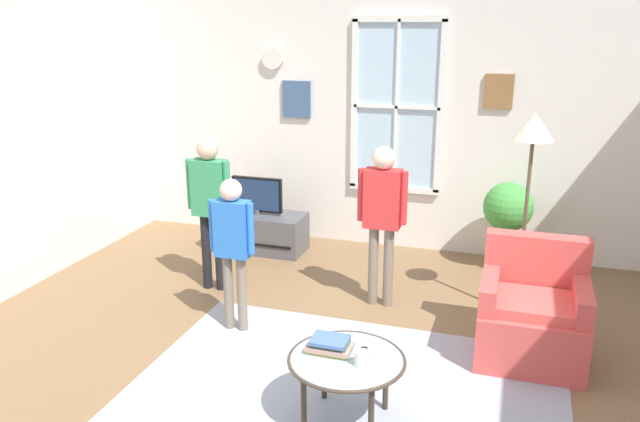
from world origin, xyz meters
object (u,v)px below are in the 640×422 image
(person_blue_shirt, at_px, (233,237))
(person_green_shirt, at_px, (210,197))
(person_red_shirt, at_px, (382,208))
(armchair, at_px, (532,315))
(floor_lamp, at_px, (532,148))
(remote_near_books, at_px, (365,354))
(coffee_table, at_px, (347,363))
(potted_plant_by_window, at_px, (508,214))
(television, at_px, (257,195))
(book_stack, at_px, (330,345))
(tv_stand, at_px, (258,232))
(cup, at_px, (362,359))

(person_blue_shirt, relative_size, person_green_shirt, 0.88)
(person_red_shirt, bearing_deg, armchair, -22.80)
(person_blue_shirt, bearing_deg, floor_lamp, 23.75)
(remote_near_books, relative_size, person_green_shirt, 0.10)
(coffee_table, xyz_separation_m, person_red_shirt, (-0.17, 1.75, 0.47))
(potted_plant_by_window, bearing_deg, remote_near_books, -104.72)
(television, bearing_deg, book_stack, -58.66)
(book_stack, bearing_deg, person_green_shirt, 135.69)
(book_stack, bearing_deg, armchair, 43.81)
(tv_stand, distance_m, remote_near_books, 3.23)
(tv_stand, height_order, remote_near_books, remote_near_books)
(potted_plant_by_window, distance_m, floor_lamp, 1.35)
(remote_near_books, xyz_separation_m, person_red_shirt, (-0.27, 1.68, 0.43))
(person_green_shirt, bearing_deg, floor_lamp, 5.74)
(remote_near_books, relative_size, person_red_shirt, 0.10)
(armchair, distance_m, book_stack, 1.69)
(remote_near_books, distance_m, floor_lamp, 2.26)
(coffee_table, bearing_deg, remote_near_books, 36.88)
(person_blue_shirt, relative_size, potted_plant_by_window, 1.40)
(television, relative_size, coffee_table, 0.77)
(book_stack, relative_size, potted_plant_by_window, 0.31)
(potted_plant_by_window, bearing_deg, television, -175.41)
(armchair, distance_m, coffee_table, 1.64)
(book_stack, relative_size, person_green_shirt, 0.19)
(remote_near_books, distance_m, potted_plant_by_window, 2.94)
(armchair, relative_size, person_green_shirt, 0.61)
(tv_stand, xyz_separation_m, coffee_table, (1.74, -2.71, 0.21))
(television, relative_size, book_stack, 2.02)
(book_stack, relative_size, person_red_shirt, 0.20)
(armchair, bearing_deg, floor_lamp, 98.90)
(floor_lamp, bearing_deg, cup, -114.44)
(person_blue_shirt, height_order, floor_lamp, floor_lamp)
(television, height_order, floor_lamp, floor_lamp)
(tv_stand, distance_m, person_blue_shirt, 1.95)
(person_red_shirt, height_order, person_green_shirt, person_green_shirt)
(person_green_shirt, bearing_deg, potted_plant_by_window, 26.83)
(person_green_shirt, relative_size, floor_lamp, 0.82)
(person_blue_shirt, height_order, person_red_shirt, person_red_shirt)
(person_green_shirt, xyz_separation_m, floor_lamp, (2.72, 0.27, 0.56))
(book_stack, xyz_separation_m, floor_lamp, (1.11, 1.84, 0.96))
(armchair, height_order, remote_near_books, armchair)
(person_green_shirt, bearing_deg, book_stack, -44.31)
(person_blue_shirt, xyz_separation_m, floor_lamp, (2.17, 0.96, 0.66))
(armchair, relative_size, person_red_shirt, 0.61)
(book_stack, relative_size, floor_lamp, 0.16)
(person_green_shirt, bearing_deg, person_red_shirt, 4.87)
(armchair, xyz_separation_m, person_red_shirt, (-1.26, 0.53, 0.56))
(armchair, relative_size, floor_lamp, 0.50)
(remote_near_books, xyz_separation_m, person_green_shirt, (-1.82, 1.54, 0.44))
(armchair, distance_m, remote_near_books, 1.52)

